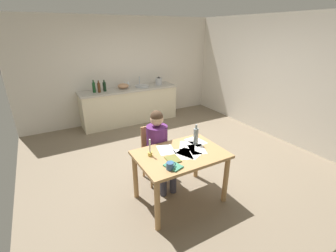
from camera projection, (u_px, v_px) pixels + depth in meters
name	position (u px, v px, depth m)	size (l,w,h in m)	color
ground_plane	(173.00, 160.00, 4.45)	(5.20, 5.20, 0.04)	#7A6B56
wall_back	(123.00, 70.00, 6.03)	(5.20, 0.12, 2.60)	silver
wall_right	(276.00, 78.00, 5.11)	(0.12, 5.20, 2.60)	silver
kitchen_counter	(130.00, 105.00, 6.07)	(2.48, 0.64, 0.90)	beige
dining_table	(180.00, 161.00, 3.16)	(1.18, 0.81, 0.75)	tan
chair_at_table	(155.00, 150.00, 3.70)	(0.42, 0.42, 0.89)	tan
person_seated	(159.00, 144.00, 3.51)	(0.33, 0.60, 1.19)	#592666
coffee_mug	(170.00, 166.00, 2.74)	(0.13, 0.09, 0.09)	#33598C
candlestick	(150.00, 151.00, 3.02)	(0.06, 0.06, 0.24)	gold
book_magazine	(173.00, 166.00, 2.80)	(0.15, 0.21, 0.02)	#3C8565
book_cookery	(173.00, 159.00, 2.95)	(0.16, 0.19, 0.02)	olive
paper_letter	(166.00, 150.00, 3.20)	(0.21, 0.30, 0.00)	white
paper_bill	(197.00, 149.00, 3.21)	(0.21, 0.30, 0.00)	white
paper_envelope	(187.00, 146.00, 3.30)	(0.21, 0.30, 0.00)	white
paper_receipt	(189.00, 153.00, 3.10)	(0.21, 0.30, 0.00)	white
paper_notice	(196.00, 141.00, 3.44)	(0.21, 0.30, 0.00)	white
paper_flyer	(183.00, 154.00, 3.08)	(0.21, 0.30, 0.00)	white
wine_bottle_on_table	(196.00, 136.00, 3.30)	(0.07, 0.07, 0.30)	#8C999E
sink_unit	(142.00, 86.00, 6.06)	(0.36, 0.36, 0.24)	#B2B7BC
bottle_oil	(94.00, 87.00, 5.46)	(0.07, 0.07, 0.29)	#194C23
bottle_vinegar	(99.00, 87.00, 5.47)	(0.07, 0.07, 0.28)	#593319
bottle_wine_red	(104.00, 86.00, 5.57)	(0.08, 0.08, 0.27)	black
mixing_bowl	(123.00, 86.00, 5.86)	(0.28, 0.28, 0.13)	tan
stovetop_kettle	(159.00, 81.00, 6.24)	(0.18, 0.18, 0.22)	#B7BABF
wine_glass_near_sink	(128.00, 83.00, 6.00)	(0.07, 0.07, 0.15)	silver
wine_glass_by_kettle	(125.00, 83.00, 5.96)	(0.07, 0.07, 0.15)	silver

